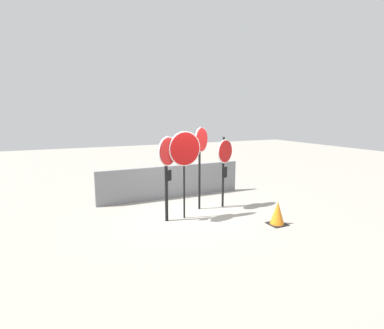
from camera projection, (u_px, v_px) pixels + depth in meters
ground_plane at (194, 213)px, 8.88m from camera, size 40.00×40.00×0.00m
fence_back at (172, 182)px, 10.44m from camera, size 5.16×0.12×1.13m
stop_sign_0 at (167, 163)px, 7.95m from camera, size 0.67×0.45×2.33m
stop_sign_1 at (185, 153)px, 8.12m from camera, size 0.95×0.14×2.45m
stop_sign_2 at (201, 149)px, 8.96m from camera, size 0.63×0.44×2.53m
stop_sign_3 at (225, 159)px, 9.23m from camera, size 0.68×0.33×2.22m
traffic_cone_0 at (278, 213)px, 7.92m from camera, size 0.45×0.45×0.63m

